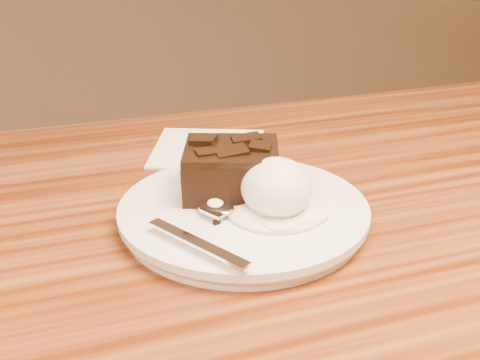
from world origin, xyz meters
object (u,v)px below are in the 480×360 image
object	(u,v)px
brownie	(231,173)
napkin	(209,147)
ice_cream_scoop	(277,188)
plate	(243,214)
spoon	(215,209)

from	to	relation	value
brownie	napkin	world-z (taller)	brownie
ice_cream_scoop	napkin	world-z (taller)	ice_cream_scoop
plate	ice_cream_scoop	size ratio (longest dim) A/B	3.42
ice_cream_scoop	spoon	size ratio (longest dim) A/B	0.43
spoon	ice_cream_scoop	bearing A→B (deg)	-42.79
plate	brownie	bearing A→B (deg)	94.05
napkin	spoon	bearing A→B (deg)	-104.42
napkin	ice_cream_scoop	bearing A→B (deg)	-89.32
plate	spoon	bearing A→B (deg)	-165.48
plate	napkin	world-z (taller)	plate
plate	napkin	size ratio (longest dim) A/B	1.74
ice_cream_scoop	napkin	bearing A→B (deg)	90.68
ice_cream_scoop	spoon	bearing A→B (deg)	166.69
plate	brownie	size ratio (longest dim) A/B	2.64
brownie	napkin	size ratio (longest dim) A/B	0.66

